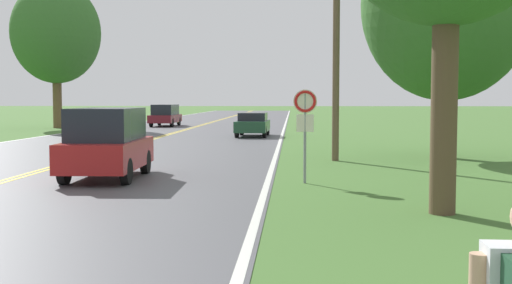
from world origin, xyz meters
TOP-DOWN VIEW (x-y plane):
  - traffic_sign at (7.81, 16.99)m, footprint 0.60×0.10m
  - utility_pole_midground at (8.98, 23.09)m, footprint 1.80×0.24m
  - tree_left_verge at (13.02, 24.41)m, footprint 6.13×6.13m
  - tree_right_cluster at (-10.02, 47.55)m, footprint 6.52×6.52m
  - car_red_van_nearest at (2.52, 17.61)m, footprint 1.90×4.00m
  - car_dark_green_sedan_approaching at (5.20, 37.43)m, footprint 1.85×4.21m
  - car_maroon_suv_mid_near at (-2.61, 51.03)m, footprint 1.83×4.83m

SIDE VIEW (x-z plane):
  - car_dark_green_sedan_approaching at x=5.20m, z-range 0.04..1.41m
  - car_maroon_suv_mid_near at x=-2.61m, z-range 0.05..1.77m
  - car_red_van_nearest at x=2.52m, z-range 0.03..1.93m
  - traffic_sign at x=7.81m, z-range 0.60..2.99m
  - utility_pole_midground at x=8.98m, z-range 0.15..7.64m
  - tree_left_verge at x=13.02m, z-range 1.02..10.16m
  - tree_right_cluster at x=-10.02m, z-range 1.63..12.44m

